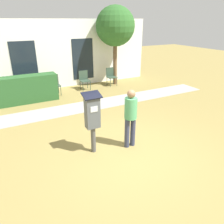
# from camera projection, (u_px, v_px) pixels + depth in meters

# --- Properties ---
(ground_plane) EXTENTS (40.00, 40.00, 0.00)m
(ground_plane) POSITION_uv_depth(u_px,v_px,m) (128.00, 154.00, 5.57)
(ground_plane) COLOR olive
(sidewalk) EXTENTS (12.00, 1.10, 0.02)m
(sidewalk) POSITION_uv_depth(u_px,v_px,m) (79.00, 108.00, 8.46)
(sidewalk) COLOR #A3A099
(sidewalk) RESTS_ON ground
(building_facade) EXTENTS (10.00, 0.26, 3.20)m
(building_facade) POSITION_uv_depth(u_px,v_px,m) (54.00, 55.00, 10.43)
(building_facade) COLOR white
(building_facade) RESTS_ON ground
(parking_meter) EXTENTS (0.44, 0.31, 1.59)m
(parking_meter) POSITION_uv_depth(u_px,v_px,m) (92.00, 115.00, 5.27)
(parking_meter) COLOR #4C4C4C
(parking_meter) RESTS_ON ground
(person_standing) EXTENTS (0.32, 0.32, 1.58)m
(person_standing) POSITION_uv_depth(u_px,v_px,m) (131.00, 114.00, 5.55)
(person_standing) COLOR #333851
(person_standing) RESTS_ON ground
(outdoor_chair_left) EXTENTS (0.44, 0.44, 0.90)m
(outdoor_chair_left) POSITION_uv_depth(u_px,v_px,m) (54.00, 83.00, 9.78)
(outdoor_chair_left) COLOR #334738
(outdoor_chair_left) RESTS_ON ground
(outdoor_chair_middle) EXTENTS (0.44, 0.44, 0.90)m
(outdoor_chair_middle) POSITION_uv_depth(u_px,v_px,m) (84.00, 79.00, 10.52)
(outdoor_chair_middle) COLOR #334738
(outdoor_chair_middle) RESTS_ON ground
(outdoor_chair_right) EXTENTS (0.44, 0.44, 0.90)m
(outdoor_chair_right) POSITION_uv_depth(u_px,v_px,m) (111.00, 75.00, 11.19)
(outdoor_chair_right) COLOR #334738
(outdoor_chair_right) RESTS_ON ground
(hedge_row) EXTENTS (2.41, 0.60, 1.10)m
(hedge_row) POSITION_uv_depth(u_px,v_px,m) (27.00, 89.00, 8.85)
(hedge_row) COLOR #285628
(hedge_row) RESTS_ON ground
(tree) EXTENTS (1.90, 1.90, 3.82)m
(tree) POSITION_uv_depth(u_px,v_px,m) (115.00, 27.00, 10.51)
(tree) COLOR brown
(tree) RESTS_ON ground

